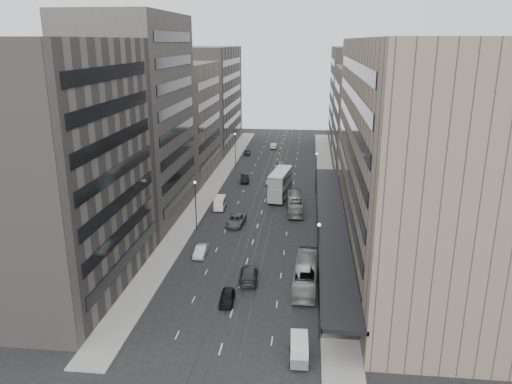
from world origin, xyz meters
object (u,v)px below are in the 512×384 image
at_px(panel_van, 220,203).
at_px(pedestrian, 330,305).
at_px(bus_near, 306,274).
at_px(double_decker, 280,184).
at_px(sedan_2, 236,220).
at_px(bus_far, 295,204).
at_px(sedan_1, 201,251).
at_px(sedan_0, 227,297).
at_px(vw_microbus, 299,349).

xyz_separation_m(panel_van, pedestrian, (18.74, -34.60, -0.15)).
height_order(bus_near, double_decker, double_decker).
xyz_separation_m(sedan_2, pedestrian, (14.70, -27.09, 0.35)).
relative_size(bus_far, sedan_2, 1.81).
relative_size(panel_van, pedestrian, 1.87).
bearing_deg(sedan_1, sedan_0, -64.94).
distance_m(double_decker, pedestrian, 43.22).
xyz_separation_m(bus_near, sedan_2, (-11.92, 20.41, -0.80)).
bearing_deg(bus_near, bus_far, -83.24).
bearing_deg(vw_microbus, sedan_1, 120.40).
xyz_separation_m(bus_near, panel_van, (-15.97, 27.92, -0.30)).
xyz_separation_m(panel_van, sedan_2, (4.04, -7.51, -0.50)).
relative_size(bus_far, sedan_1, 2.44).
height_order(panel_van, pedestrian, panel_van).
distance_m(double_decker, sedan_0, 41.29).
height_order(bus_far, double_decker, double_decker).
distance_m(bus_near, bus_far, 28.53).
distance_m(double_decker, vw_microbus, 51.43).
xyz_separation_m(bus_near, sedan_1, (-15.07, 7.60, -0.90)).
height_order(sedan_1, sedan_2, sedan_2).
height_order(bus_far, sedan_1, bus_far).
bearing_deg(pedestrian, sedan_2, -60.44).
bearing_deg(pedestrian, panel_van, -60.49).
relative_size(double_decker, panel_van, 2.75).
relative_size(sedan_0, sedan_2, 0.71).
height_order(bus_far, vw_microbus, bus_far).
bearing_deg(vw_microbus, sedan_2, 105.73).
bearing_deg(bus_far, double_decker, -70.10).
xyz_separation_m(sedan_1, pedestrian, (17.85, -14.28, 0.45)).
height_order(double_decker, sedan_1, double_decker).
bearing_deg(sedan_2, panel_van, 122.99).
bearing_deg(bus_far, sedan_1, 55.30).
distance_m(sedan_1, sedan_2, 13.19).
bearing_deg(sedan_1, vw_microbus, -57.07).
height_order(panel_van, sedan_0, panel_van).
bearing_deg(double_decker, panel_van, -135.44).
height_order(bus_near, pedestrian, bus_near).
distance_m(bus_near, double_decker, 36.15).
relative_size(bus_near, sedan_0, 2.79).
bearing_deg(sedan_0, panel_van, 98.45).
distance_m(bus_near, pedestrian, 7.25).
relative_size(vw_microbus, sedan_1, 0.93).
xyz_separation_m(double_decker, sedan_1, (-9.60, -28.11, -2.30)).
relative_size(bus_far, sedan_0, 2.56).
bearing_deg(sedan_1, pedestrian, -38.19).
xyz_separation_m(panel_van, sedan_1, (0.89, -20.32, -0.60)).
height_order(vw_microbus, sedan_1, vw_microbus).
xyz_separation_m(sedan_0, sedan_1, (-5.93, 12.95, 0.01)).
distance_m(bus_near, sedan_1, 16.91).
bearing_deg(vw_microbus, pedestrian, 67.90).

